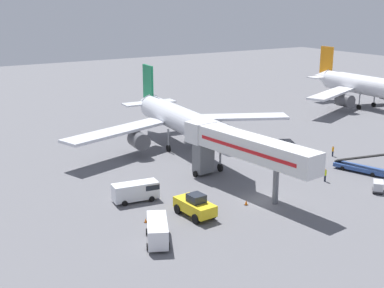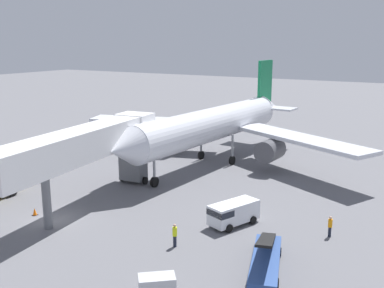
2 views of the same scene
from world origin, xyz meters
The scene contains 10 objects.
ground_plane centered at (0.00, 0.00, 0.00)m, with size 300.00×300.00×0.00m, color slate.
airplane_at_gate centered at (3.11, 23.72, 4.83)m, with size 39.56×35.75×12.23m.
jet_bridge centered at (0.17, 4.64, 5.66)m, with size 5.56×21.42×7.47m.
belt_loader_truck centered at (18.74, 1.09, 0.78)m, with size 3.94×7.53×3.40m.
service_van_outer_left centered at (-12.74, 8.11, 1.31)m, with size 5.72×2.78×2.29m.
service_van_outer_right centered at (13.59, 6.77, 1.11)m, with size 3.28×4.78×1.93m.
baggage_cart_rear_right centered at (14.42, -5.46, 0.78)m, with size 2.46×2.33×1.39m.
ground_crew_worker_foreground centered at (11.64, 0.90, 0.95)m, with size 0.41×0.41×1.80m.
ground_crew_worker_midground centered at (21.17, 8.49, 0.90)m, with size 0.44×0.44×1.70m.
safety_cone_bravo centered at (-2.39, -0.03, 0.31)m, with size 0.42×0.42×0.64m.
Camera 2 is at (28.62, -25.62, 15.05)m, focal length 42.64 mm.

